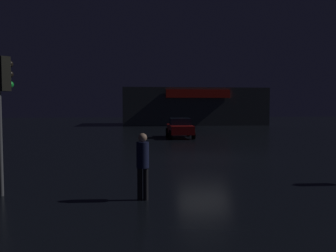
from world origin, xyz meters
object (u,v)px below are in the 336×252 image
pedestrian (143,161)px  car_near (180,128)px  store_building (192,107)px  traffic_signal_opposite (3,92)px

pedestrian → car_near: bearing=78.3°
store_building → car_near: 20.41m
traffic_signal_opposite → pedestrian: bearing=-14.0°
store_building → car_near: (-4.66, -19.80, -1.65)m
pedestrian → store_building: bearing=77.5°
store_building → traffic_signal_opposite: size_ratio=4.80×
car_near → traffic_signal_opposite: bearing=-114.1°
store_building → pedestrian: bearing=-102.5°
store_building → car_near: bearing=-103.2°
store_building → pedestrian: (-8.36, -37.74, -1.39)m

